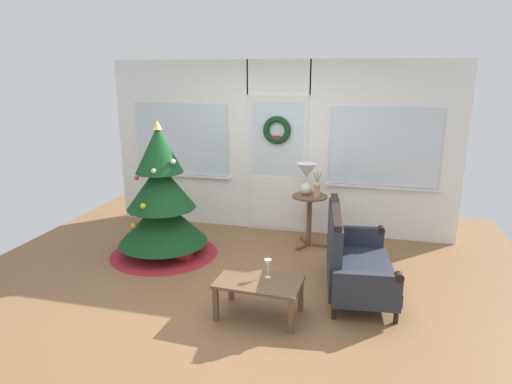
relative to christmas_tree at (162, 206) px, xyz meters
name	(u,v)px	position (x,y,z in m)	size (l,w,h in m)	color
ground_plane	(240,289)	(1.28, -0.73, -0.68)	(6.76, 6.76, 0.00)	brown
back_wall_with_door	(278,147)	(1.28, 1.35, 0.61)	(5.20, 0.19, 2.55)	white
christmas_tree	(162,206)	(0.00, 0.00, 0.00)	(1.43, 1.43, 1.80)	#4C331E
settee_sofa	(351,259)	(2.48, -0.44, -0.30)	(0.85, 1.48, 0.96)	black
side_table	(309,210)	(1.85, 0.77, -0.16)	(0.50, 0.48, 0.73)	brown
table_lamp	(307,174)	(1.79, 0.81, 0.34)	(0.28, 0.28, 0.44)	silver
flower_vase	(317,189)	(1.95, 0.71, 0.18)	(0.11, 0.10, 0.35)	tan
coffee_table	(259,285)	(1.62, -1.22, -0.35)	(0.87, 0.57, 0.38)	brown
wine_glass	(268,264)	(1.69, -1.13, -0.15)	(0.08, 0.08, 0.20)	silver
gift_box	(185,254)	(0.36, -0.15, -0.59)	(0.18, 0.16, 0.18)	red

